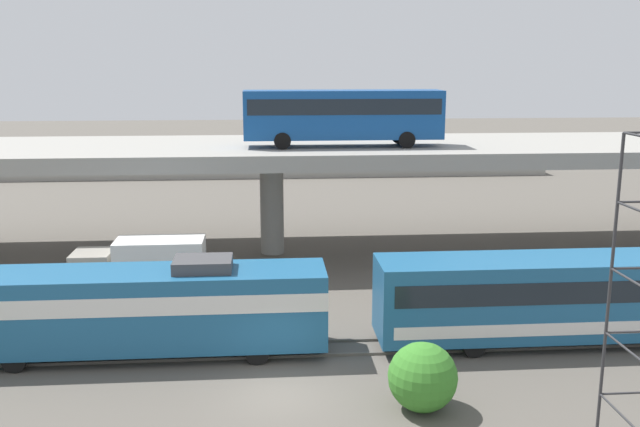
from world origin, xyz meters
TOP-DOWN VIEW (x-y plane):
  - ground_plane at (0.00, 0.00)m, footprint 260.00×260.00m
  - rail_strip_near at (0.00, 3.25)m, footprint 110.00×0.12m
  - rail_strip_far at (0.00, 4.75)m, footprint 110.00×0.12m
  - train_locomotive at (-6.41, 4.00)m, footprint 16.48×3.04m
  - train_coach_lead at (15.46, 4.00)m, footprint 22.27×3.04m
  - highway_overpass at (0.00, 20.00)m, footprint 96.00×11.81m
  - transit_bus_on_overpass at (4.39, 18.36)m, footprint 12.00×2.68m
  - service_truck_west at (-6.85, 11.92)m, footprint 6.80×2.46m
  - pier_parking_lot at (0.00, 55.00)m, footprint 60.58×10.43m
  - parked_car_0 at (6.93, 57.02)m, footprint 4.21×2.00m
  - parked_car_1 at (11.63, 52.56)m, footprint 4.27×2.00m
  - parked_car_2 at (15.91, 57.02)m, footprint 4.55×1.87m
  - parked_car_3 at (-15.22, 57.15)m, footprint 4.21×1.87m
  - parked_car_4 at (0.78, 57.55)m, footprint 4.23×1.99m
  - parked_car_5 at (-9.56, 56.89)m, footprint 4.03×1.96m
  - parked_car_6 at (17.88, 53.43)m, footprint 4.38×2.00m
  - parked_car_7 at (-23.26, 55.47)m, footprint 4.29×1.93m
  - harbor_water at (0.00, 78.00)m, footprint 140.00×36.00m
  - shrub_right at (5.05, -1.59)m, footprint 2.47×2.47m

SIDE VIEW (x-z plane):
  - ground_plane at x=0.00m, z-range 0.00..0.00m
  - harbor_water at x=0.00m, z-range 0.00..0.01m
  - rail_strip_near at x=0.00m, z-range 0.00..0.12m
  - rail_strip_far at x=0.00m, z-range 0.00..0.12m
  - pier_parking_lot at x=0.00m, z-range 0.00..1.61m
  - shrub_right at x=5.05m, z-range 0.00..2.47m
  - service_truck_west at x=-6.85m, z-range 0.12..3.16m
  - train_coach_lead at x=15.46m, z-range 0.24..4.10m
  - train_locomotive at x=-6.41m, z-range 0.10..4.28m
  - parked_car_3 at x=-15.22m, z-range 1.63..3.13m
  - parked_car_5 at x=-9.56m, z-range 1.63..3.13m
  - parked_car_7 at x=-23.26m, z-range 1.63..3.13m
  - parked_car_0 at x=6.93m, z-range 1.63..3.13m
  - parked_car_4 at x=0.78m, z-range 1.63..3.13m
  - parked_car_2 at x=15.91m, z-range 1.63..3.13m
  - parked_car_1 at x=11.63m, z-range 1.63..3.13m
  - parked_car_6 at x=17.88m, z-range 1.63..3.13m
  - highway_overpass at x=0.00m, z-range 2.93..10.00m
  - transit_bus_on_overpass at x=4.39m, z-range 7.43..10.83m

